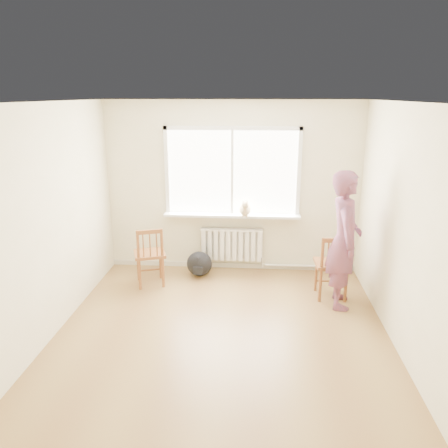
% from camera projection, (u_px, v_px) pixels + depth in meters
% --- Properties ---
extents(floor, '(4.50, 4.50, 0.00)m').
position_uv_depth(floor, '(221.00, 340.00, 5.14)').
color(floor, olive).
rests_on(floor, ground).
extents(ceiling, '(4.50, 4.50, 0.00)m').
position_uv_depth(ceiling, '(220.00, 102.00, 4.36)').
color(ceiling, white).
rests_on(ceiling, back_wall).
extents(back_wall, '(4.00, 0.01, 2.70)m').
position_uv_depth(back_wall, '(232.00, 188.00, 6.90)').
color(back_wall, beige).
rests_on(back_wall, ground).
extents(window, '(2.12, 0.05, 1.42)m').
position_uv_depth(window, '(232.00, 169.00, 6.79)').
color(window, white).
rests_on(window, back_wall).
extents(windowsill, '(2.15, 0.22, 0.04)m').
position_uv_depth(windowsill, '(232.00, 215.00, 6.91)').
color(windowsill, white).
rests_on(windowsill, back_wall).
extents(radiator, '(1.00, 0.12, 0.55)m').
position_uv_depth(radiator, '(232.00, 244.00, 7.07)').
color(radiator, white).
rests_on(radiator, back_wall).
extents(heating_pipe, '(1.40, 0.04, 0.04)m').
position_uv_depth(heating_pipe, '(308.00, 266.00, 7.12)').
color(heating_pipe, silver).
rests_on(heating_pipe, back_wall).
extents(baseboard, '(4.00, 0.03, 0.08)m').
position_uv_depth(baseboard, '(232.00, 265.00, 7.26)').
color(baseboard, beige).
rests_on(baseboard, ground).
extents(chair_left, '(0.56, 0.55, 0.91)m').
position_uv_depth(chair_left, '(150.00, 256.00, 6.49)').
color(chair_left, '#925A2A').
rests_on(chair_left, floor).
extents(chair_right, '(0.48, 0.46, 0.93)m').
position_uv_depth(chair_right, '(332.00, 267.00, 6.06)').
color(chair_right, '#925A2A').
rests_on(chair_right, floor).
extents(person, '(0.49, 0.71, 1.86)m').
position_uv_depth(person, '(344.00, 240.00, 5.75)').
color(person, '#B03A4C').
rests_on(person, floor).
extents(cat, '(0.19, 0.42, 0.28)m').
position_uv_depth(cat, '(245.00, 209.00, 6.78)').
color(cat, beige).
rests_on(cat, windowsill).
extents(backpack, '(0.49, 0.44, 0.40)m').
position_uv_depth(backpack, '(199.00, 264.00, 6.90)').
color(backpack, black).
rests_on(backpack, floor).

